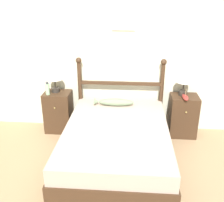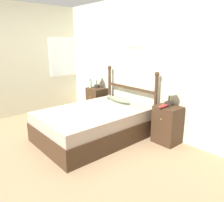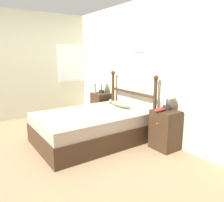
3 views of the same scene
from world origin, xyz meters
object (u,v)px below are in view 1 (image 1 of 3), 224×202
fish_pillow (114,102)px  bed (116,145)px  model_boat (185,97)px  nightstand_right (183,116)px  table_lamp_left (54,75)px  bottle (47,89)px  nightstand_left (59,111)px  table_lamp_right (184,78)px

fish_pillow → bed: bearing=-83.6°
bed → model_boat: bearing=36.4°
nightstand_right → table_lamp_left: size_ratio=1.63×
table_lamp_left → bottle: size_ratio=1.93×
bed → nightstand_left: bearing=140.2°
bottle → fish_pillow: size_ratio=0.35×
nightstand_left → nightstand_right: size_ratio=1.00×
nightstand_left → nightstand_right: same height
bed → nightstand_right: 1.29m
bed → nightstand_right: bearing=39.8°
bottle → bed: bearing=-33.6°
nightstand_right → bottle: bearing=-177.5°
nightstand_left → table_lamp_left: size_ratio=1.63×
nightstand_left → table_lamp_right: bearing=1.4°
bottle → fish_pillow: bottle is taller
nightstand_right → fish_pillow: 1.11m
model_boat → table_lamp_right: bearing=93.6°
table_lamp_right → model_boat: (0.01, -0.16, -0.25)m
model_boat → fish_pillow: size_ratio=0.42×
nightstand_right → table_lamp_left: 2.10m
model_boat → fish_pillow: model_boat is taller
table_lamp_left → table_lamp_right: 1.98m
nightstand_right → fish_pillow: nightstand_right is taller
nightstand_left → bottle: (-0.12, -0.09, 0.42)m
model_boat → nightstand_right: bearing=78.8°
table_lamp_right → fish_pillow: size_ratio=0.67×
table_lamp_left → model_boat: bearing=-4.1°
nightstand_left → bed: bearing=-39.8°
bed → fish_pillow: size_ratio=3.22×
table_lamp_right → bed: bearing=-137.6°
table_lamp_right → fish_pillow: table_lamp_right is taller
table_lamp_left → fish_pillow: (0.94, -0.18, -0.35)m
nightstand_left → table_lamp_right: (1.95, 0.05, 0.61)m
nightstand_left → model_boat: 2.00m
table_lamp_left → table_lamp_right: bearing=0.5°
fish_pillow → model_boat: bearing=1.8°
nightstand_right → table_lamp_right: 0.61m
bed → bottle: bottle is taller
table_lamp_right → model_boat: size_ratio=1.62×
nightstand_right → model_boat: 0.37m
nightstand_left → table_lamp_left: (-0.03, 0.03, 0.61)m
table_lamp_right → bottle: size_ratio=1.93×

